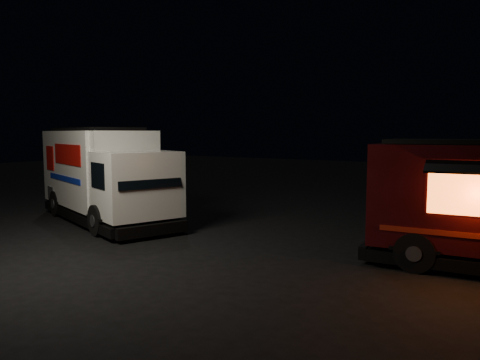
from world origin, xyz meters
TOP-DOWN VIEW (x-y plane):
  - ground at (0.00, 0.00)m, footprint 80.00×80.00m
  - white_truck at (-4.88, 1.08)m, footprint 7.69×4.71m

SIDE VIEW (x-z plane):
  - ground at x=0.00m, z-range 0.00..0.00m
  - white_truck at x=-4.88m, z-range 0.00..3.30m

